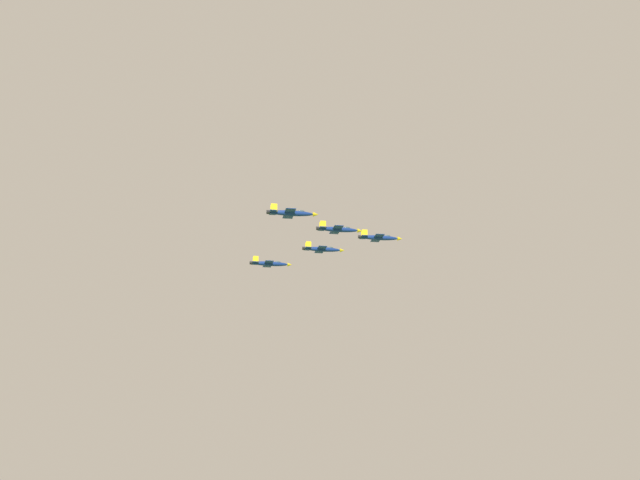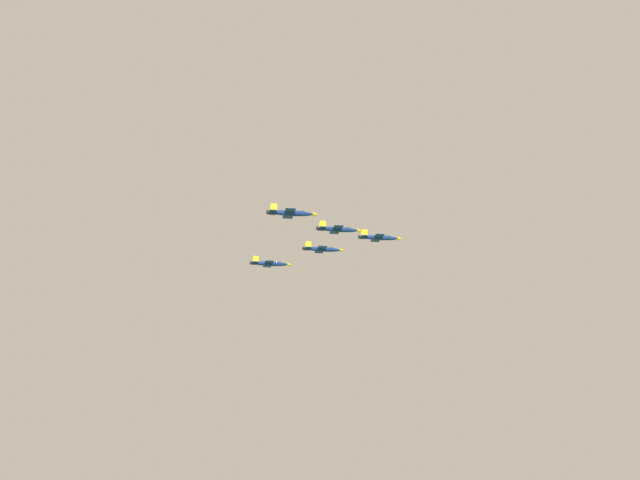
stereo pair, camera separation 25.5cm
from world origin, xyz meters
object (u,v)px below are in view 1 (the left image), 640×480
Objects in this scene: jet_right_wingman at (338,229)px; jet_left_wingman at (323,249)px; jet_lead at (379,238)px; jet_right_outer at (291,213)px; jet_left_outer at (270,264)px.

jet_left_wingman is at bearing 89.24° from jet_right_wingman.
jet_lead is 21.27m from jet_left_wingman.
jet_right_wingman is at bearing 41.17° from jet_right_outer.
jet_lead is at bearing 39.61° from jet_right_wingman.
jet_left_outer is at bearing 90.80° from jet_right_outer.
jet_left_outer is at bearing 110.66° from jet_right_wingman.
jet_right_wingman is at bearing -69.08° from jet_left_outer.
jet_lead reaches higher than jet_right_outer.
jet_lead reaches higher than jet_left_outer.
jet_left_wingman is 27.58m from jet_right_wingman.
jet_lead reaches higher than jet_left_wingman.
jet_left_wingman is at bearing -40.85° from jet_left_outer.
jet_right_outer is (-21.26, -0.23, -0.37)m from jet_right_wingman.
jet_lead reaches higher than jet_right_wingman.
jet_right_wingman is 44.37m from jet_left_outer.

